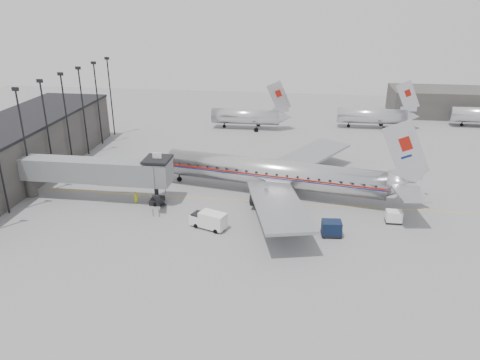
# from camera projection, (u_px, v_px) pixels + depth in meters

# --- Properties ---
(ground) EXTENTS (160.00, 160.00, 0.00)m
(ground) POSITION_uv_depth(u_px,v_px,m) (220.00, 219.00, 59.28)
(ground) COLOR slate
(ground) RESTS_ON ground
(terminal) EXTENTS (12.00, 46.00, 8.00)m
(terminal) POSITION_uv_depth(u_px,v_px,m) (11.00, 152.00, 71.23)
(terminal) COLOR #3C3937
(terminal) RESTS_ON ground
(hangar) EXTENTS (30.00, 12.00, 6.00)m
(hangar) POSITION_uv_depth(u_px,v_px,m) (458.00, 102.00, 107.57)
(hangar) COLOR #3C3937
(hangar) RESTS_ON ground
(apron_line) EXTENTS (60.00, 0.15, 0.01)m
(apron_line) POSITION_uv_depth(u_px,v_px,m) (249.00, 201.00, 64.41)
(apron_line) COLOR gold
(apron_line) RESTS_ON ground
(jet_bridge) EXTENTS (21.00, 6.20, 7.10)m
(jet_bridge) POSITION_uv_depth(u_px,v_px,m) (103.00, 172.00, 63.17)
(jet_bridge) COLOR slate
(jet_bridge) RESTS_ON ground
(floodlight_masts) EXTENTS (0.90, 42.25, 15.25)m
(floodlight_masts) POSITION_uv_depth(u_px,v_px,m) (57.00, 121.00, 71.52)
(floodlight_masts) COLOR black
(floodlight_masts) RESTS_ON ground
(distant_aircraft_near) EXTENTS (16.39, 3.20, 10.26)m
(distant_aircraft_near) POSITION_uv_depth(u_px,v_px,m) (246.00, 116.00, 97.03)
(distant_aircraft_near) COLOR silver
(distant_aircraft_near) RESTS_ON ground
(distant_aircraft_mid) EXTENTS (16.39, 3.20, 10.26)m
(distant_aircraft_mid) POSITION_uv_depth(u_px,v_px,m) (372.00, 115.00, 97.44)
(distant_aircraft_mid) COLOR silver
(distant_aircraft_mid) RESTS_ON ground
(airliner) EXTENTS (38.68, 35.54, 12.33)m
(airliner) POSITION_uv_depth(u_px,v_px,m) (278.00, 174.00, 65.40)
(airliner) COLOR silver
(airliner) RESTS_ON ground
(service_van) EXTENTS (4.83, 3.23, 2.12)m
(service_van) POSITION_uv_depth(u_px,v_px,m) (209.00, 220.00, 56.64)
(service_van) COLOR white
(service_van) RESTS_ON ground
(baggage_cart_navy) EXTENTS (2.51, 1.99, 1.86)m
(baggage_cart_navy) POSITION_uv_depth(u_px,v_px,m) (331.00, 228.00, 54.90)
(baggage_cart_navy) COLOR black
(baggage_cart_navy) RESTS_ON ground
(baggage_cart_white) EXTENTS (2.00, 1.52, 1.57)m
(baggage_cart_white) POSITION_uv_depth(u_px,v_px,m) (394.00, 216.00, 58.08)
(baggage_cart_white) COLOR white
(baggage_cart_white) RESTS_ON ground
(ramp_worker) EXTENTS (0.72, 0.61, 1.69)m
(ramp_worker) POSITION_uv_depth(u_px,v_px,m) (136.00, 198.00, 63.22)
(ramp_worker) COLOR #BFCA17
(ramp_worker) RESTS_ON ground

